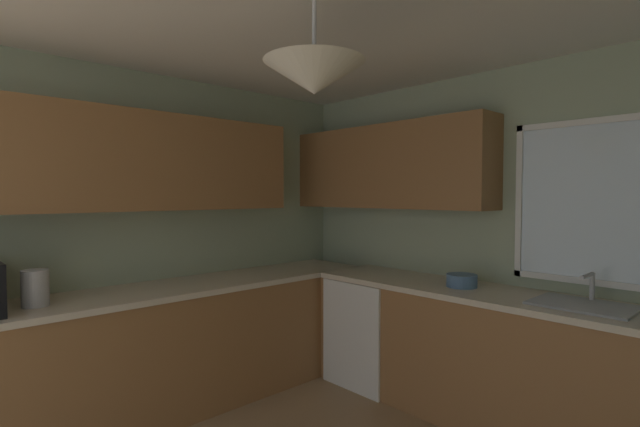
% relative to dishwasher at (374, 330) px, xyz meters
% --- Properties ---
extents(room_shell, '(4.07, 4.00, 2.55)m').
position_rel_dishwasher_xyz_m(room_shell, '(0.61, -1.11, 1.29)').
color(room_shell, '#9EAD8E').
rests_on(room_shell, ground_plane).
extents(counter_run_left, '(0.65, 3.61, 0.91)m').
position_rel_dishwasher_xyz_m(counter_run_left, '(-0.66, -1.60, 0.02)').
color(counter_run_left, olive).
rests_on(counter_run_left, ground_plane).
extents(counter_run_back, '(3.16, 0.65, 0.91)m').
position_rel_dishwasher_xyz_m(counter_run_back, '(1.22, 0.03, 0.02)').
color(counter_run_back, olive).
rests_on(counter_run_back, ground_plane).
extents(dishwasher, '(0.60, 0.60, 0.86)m').
position_rel_dishwasher_xyz_m(dishwasher, '(0.00, 0.00, 0.00)').
color(dishwasher, white).
rests_on(dishwasher, ground_plane).
extents(kettle, '(0.15, 0.15, 0.22)m').
position_rel_dishwasher_xyz_m(kettle, '(-0.64, -2.33, 0.58)').
color(kettle, '#B7B7BC').
rests_on(kettle, counter_run_left).
extents(sink_assembly, '(0.54, 0.40, 0.19)m').
position_rel_dishwasher_xyz_m(sink_assembly, '(1.58, 0.04, 0.49)').
color(sink_assembly, '#9EA0A5').
rests_on(sink_assembly, counter_run_back).
extents(bowl, '(0.21, 0.21, 0.09)m').
position_rel_dishwasher_xyz_m(bowl, '(0.79, 0.03, 0.52)').
color(bowl, '#4C7099').
rests_on(bowl, counter_run_back).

